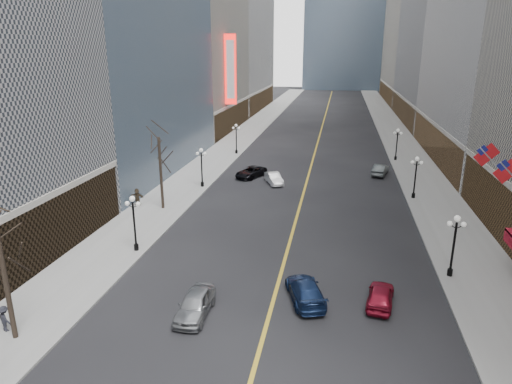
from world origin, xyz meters
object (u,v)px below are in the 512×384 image
at_px(streetlamp_east_2, 416,173).
at_px(car_sb_near, 305,290).
at_px(streetlamp_west_1, 134,218).
at_px(car_nb_near, 195,304).
at_px(streetlamp_west_3, 236,136).
at_px(streetlamp_east_1, 454,240).
at_px(car_nb_far, 251,172).
at_px(car_sb_far, 380,170).
at_px(car_nb_mid, 274,178).
at_px(streetlamp_east_3, 397,141).
at_px(streetlamp_west_2, 202,163).
at_px(car_sb_mid, 381,295).

distance_m(streetlamp_east_2, car_sb_near, 25.03).
relative_size(streetlamp_west_1, car_nb_near, 1.04).
distance_m(streetlamp_east_2, streetlamp_west_3, 29.68).
distance_m(streetlamp_east_1, car_nb_far, 30.22).
height_order(streetlamp_west_3, car_sb_far, streetlamp_west_3).
xyz_separation_m(car_sb_near, car_sb_far, (7.00, 32.40, 0.01)).
xyz_separation_m(car_nb_mid, car_sb_far, (12.82, 6.38, 0.05)).
bearing_deg(car_nb_far, streetlamp_east_3, 56.52).
bearing_deg(car_nb_mid, streetlamp_west_1, -135.34).
height_order(streetlamp_east_3, streetlamp_west_2, same).
bearing_deg(streetlamp_east_1, car_nb_near, -154.20).
relative_size(streetlamp_east_2, streetlamp_west_1, 1.00).
relative_size(car_nb_near, car_sb_far, 1.01).
bearing_deg(streetlamp_west_2, car_nb_far, 49.34).
xyz_separation_m(streetlamp_west_2, streetlamp_west_3, (0.00, 18.00, 0.00)).
bearing_deg(car_nb_near, streetlamp_west_3, 99.31).
xyz_separation_m(streetlamp_west_1, car_nb_near, (7.39, -7.84, -2.16)).
bearing_deg(streetlamp_east_3, car_nb_near, -110.30).
bearing_deg(car_nb_near, car_sb_near, 24.17).
relative_size(streetlamp_east_3, car_sb_near, 0.94).
height_order(streetlamp_west_1, car_sb_mid, streetlamp_west_1).
height_order(car_nb_near, car_sb_near, car_nb_near).
relative_size(streetlamp_west_2, car_nb_near, 1.04).
xyz_separation_m(streetlamp_east_1, streetlamp_east_3, (0.00, 36.00, 0.00)).
distance_m(car_nb_mid, car_sb_far, 14.32).
bearing_deg(streetlamp_west_3, car_sb_near, -71.37).
bearing_deg(car_nb_near, car_nb_far, 94.64).
distance_m(streetlamp_east_1, streetlamp_west_2, 29.68).
xyz_separation_m(car_nb_near, car_sb_mid, (11.10, 3.22, -0.08)).
relative_size(streetlamp_east_2, car_sb_far, 1.05).
distance_m(streetlamp_east_1, streetlamp_west_1, 23.60).
bearing_deg(car_nb_near, car_nb_mid, 88.57).
distance_m(streetlamp_east_3, car_nb_mid, 21.70).
relative_size(streetlamp_east_3, streetlamp_west_1, 1.00).
bearing_deg(car_sb_near, car_sb_far, -119.73).
distance_m(streetlamp_west_1, car_nb_far, 24.05).
relative_size(streetlamp_east_3, streetlamp_west_2, 1.00).
xyz_separation_m(streetlamp_east_2, streetlamp_west_3, (-23.60, 18.00, 0.00)).
bearing_deg(car_sb_near, car_nb_mid, -94.94).
bearing_deg(streetlamp_west_1, car_nb_mid, 69.28).
height_order(streetlamp_west_3, car_sb_mid, streetlamp_west_3).
bearing_deg(car_sb_mid, streetlamp_west_2, -41.99).
xyz_separation_m(streetlamp_east_2, car_sb_far, (-2.80, 9.48, -2.19)).
xyz_separation_m(streetlamp_west_1, streetlamp_west_3, (0.00, 36.00, 0.00)).
relative_size(streetlamp_east_1, car_sb_far, 1.05).
xyz_separation_m(streetlamp_east_3, car_sb_near, (-9.80, -40.92, -2.20)).
height_order(streetlamp_west_2, car_nb_mid, streetlamp_west_2).
xyz_separation_m(car_nb_near, car_sb_near, (6.41, 2.91, -0.04)).
relative_size(streetlamp_east_3, streetlamp_west_3, 1.00).
distance_m(streetlamp_west_3, car_sb_near, 43.24).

